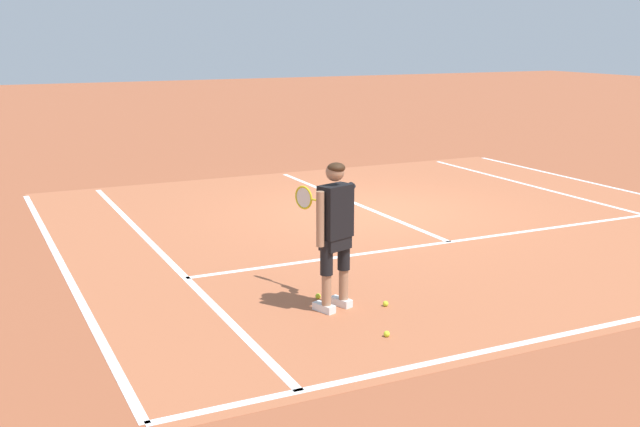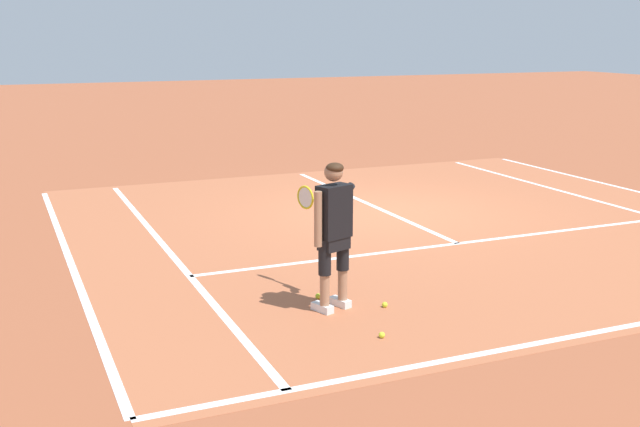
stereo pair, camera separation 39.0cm
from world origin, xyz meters
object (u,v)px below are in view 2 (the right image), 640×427
at_px(tennis_ball_near_feet, 385,305).
at_px(tennis_ball_mid_court, 382,335).
at_px(tennis_player, 333,226).
at_px(tennis_ball_by_baseline, 318,296).

bearing_deg(tennis_ball_near_feet, tennis_ball_mid_court, -119.64).
xyz_separation_m(tennis_ball_near_feet, tennis_ball_mid_court, (-0.46, -0.81, 0.00)).
bearing_deg(tennis_ball_mid_court, tennis_player, 96.70).
relative_size(tennis_player, tennis_ball_mid_court, 25.95).
bearing_deg(tennis_ball_mid_court, tennis_ball_by_baseline, 95.63).
bearing_deg(tennis_ball_mid_court, tennis_ball_near_feet, 60.36).
xyz_separation_m(tennis_player, tennis_ball_by_baseline, (-0.02, 0.38, -0.96)).
height_order(tennis_ball_near_feet, tennis_ball_by_baseline, same).
distance_m(tennis_player, tennis_ball_mid_court, 1.39).
distance_m(tennis_player, tennis_ball_by_baseline, 1.03).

